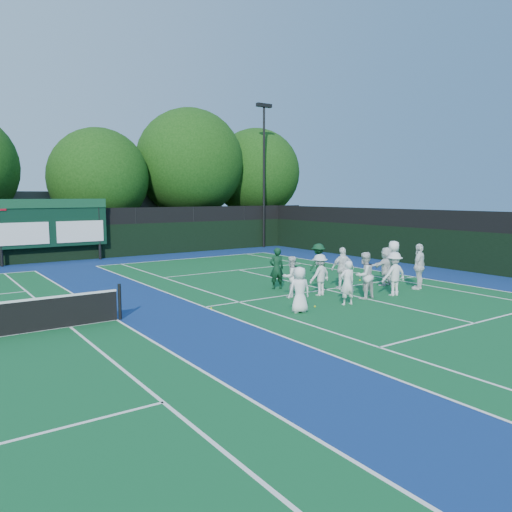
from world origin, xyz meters
TOP-DOWN VIEW (x-y plane):
  - ground at (0.00, 0.00)m, footprint 120.00×120.00m
  - court_apron at (-6.00, 1.00)m, footprint 34.00×32.00m
  - near_court at (0.00, 1.00)m, footprint 11.05×23.85m
  - back_fence at (-6.00, 16.00)m, footprint 34.00×0.08m
  - divider_fence_right at (9.00, 1.00)m, footprint 0.08×32.00m
  - scoreboard at (-7.01, 15.59)m, footprint 6.00×0.21m
  - clubhouse at (-2.00, 24.00)m, footprint 18.00×6.00m
  - light_pole_right at (7.50, 15.70)m, footprint 1.20×0.30m
  - tree_c at (-2.95, 19.58)m, footprint 6.49×6.49m
  - tree_d at (3.73, 19.58)m, footprint 7.81×7.81m
  - tree_e at (9.59, 19.58)m, footprint 6.95×6.95m
  - tennis_ball_0 at (-2.45, -1.12)m, footprint 0.07×0.07m
  - tennis_ball_1 at (3.13, 0.65)m, footprint 0.07×0.07m
  - tennis_ball_2 at (2.69, -0.24)m, footprint 0.07×0.07m
  - tennis_ball_3 at (-5.45, 0.64)m, footprint 0.07×0.07m
  - tennis_ball_5 at (2.65, 1.68)m, footprint 0.07×0.07m
  - player_front_0 at (-3.35, -1.38)m, footprint 0.82×0.63m
  - player_front_1 at (-1.29, -1.46)m, footprint 0.62×0.47m
  - player_front_2 at (-0.03, -1.06)m, footprint 0.86×0.68m
  - player_front_3 at (1.31, -1.28)m, footprint 1.13×0.73m
  - player_front_4 at (3.14, -1.01)m, footprint 1.17×0.79m
  - player_back_0 at (-2.03, 0.68)m, footprint 0.76×0.60m
  - player_back_1 at (-0.95, 0.32)m, footprint 1.09×0.72m
  - player_back_2 at (0.63, 0.71)m, footprint 1.07×0.68m
  - player_back_3 at (2.73, 0.31)m, footprint 1.51×0.54m
  - player_back_4 at (3.72, 0.75)m, footprint 1.02×0.86m
  - coach_left at (-1.52, 2.25)m, footprint 0.70×0.55m
  - coach_right at (1.08, 2.67)m, footprint 1.20×0.87m

SIDE VIEW (x-z plane):
  - ground at x=0.00m, z-range 0.00..0.00m
  - court_apron at x=-6.00m, z-range 0.00..0.01m
  - near_court at x=0.00m, z-range 0.01..0.01m
  - tennis_ball_0 at x=-2.45m, z-range 0.00..0.07m
  - tennis_ball_1 at x=3.13m, z-range 0.00..0.07m
  - tennis_ball_2 at x=2.69m, z-range 0.00..0.07m
  - tennis_ball_3 at x=-5.45m, z-range 0.00..0.07m
  - tennis_ball_5 at x=2.65m, z-range 0.00..0.07m
  - player_front_0 at x=-3.35m, z-range 0.00..1.49m
  - player_back_0 at x=-2.03m, z-range 0.00..1.53m
  - player_front_1 at x=-1.29m, z-range 0.00..1.54m
  - player_back_1 at x=-0.95m, z-range 0.00..1.56m
  - player_back_3 at x=2.73m, z-range 0.00..1.61m
  - player_front_3 at x=1.31m, z-range 0.00..1.65m
  - coach_right at x=1.08m, z-range 0.00..1.66m
  - coach_left at x=-1.52m, z-range 0.00..1.68m
  - player_back_2 at x=0.63m, z-range 0.00..1.69m
  - player_front_2 at x=-0.03m, z-range 0.00..1.71m
  - player_back_4 at x=3.72m, z-range 0.00..1.79m
  - player_front_4 at x=3.14m, z-range 0.00..1.84m
  - back_fence at x=-6.00m, z-range -0.14..2.86m
  - divider_fence_right at x=9.00m, z-range -0.14..2.86m
  - clubhouse at x=-2.00m, z-range 0.00..4.00m
  - scoreboard at x=-7.01m, z-range 0.42..3.97m
  - tree_c at x=-2.95m, z-range 0.64..8.76m
  - tree_e at x=9.59m, z-range 0.84..9.84m
  - tree_d at x=3.73m, z-range 0.89..10.88m
  - light_pole_right at x=7.50m, z-range 1.24..11.36m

